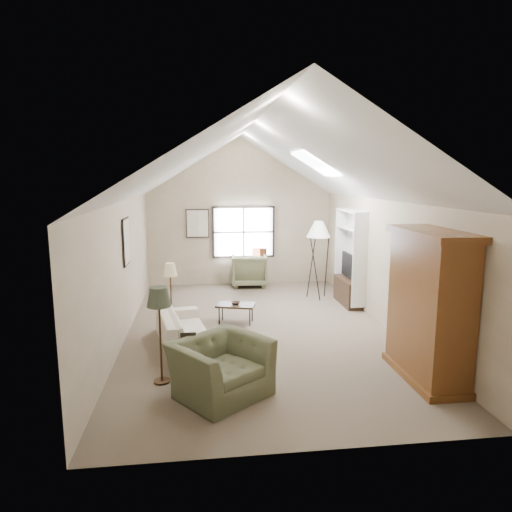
{
  "coord_description": "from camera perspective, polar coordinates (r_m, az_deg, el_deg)",
  "views": [
    {
      "loc": [
        -1.1,
        -8.41,
        2.95
      ],
      "look_at": [
        0.0,
        0.4,
        1.4
      ],
      "focal_mm": 32.0,
      "sensor_mm": 36.0,
      "label": 1
    }
  ],
  "objects": [
    {
      "name": "side_table",
      "position": [
        6.7,
        -8.37,
        -13.86
      ],
      "size": [
        0.61,
        0.61,
        0.52
      ],
      "primitive_type": "cylinder",
      "rotation": [
        0.0,
        0.0,
        0.19
      ],
      "color": "#3A2017",
      "rests_on": "ground"
    },
    {
      "name": "tan_lamp",
      "position": [
        9.25,
        -10.58,
        -4.67
      ],
      "size": [
        0.3,
        0.3,
        1.3
      ],
      "primitive_type": null,
      "rotation": [
        0.0,
        0.0,
        0.19
      ],
      "color": "tan",
      "rests_on": "ground"
    },
    {
      "name": "tv_alcove",
      "position": [
        10.74,
        11.67,
        0.04
      ],
      "size": [
        0.32,
        1.3,
        2.1
      ],
      "primitive_type": "cube",
      "color": "white",
      "rests_on": "ground"
    },
    {
      "name": "coffee_table",
      "position": [
        9.37,
        -2.54,
        -7.19
      ],
      "size": [
        0.86,
        0.63,
        0.39
      ],
      "primitive_type": "cube",
      "rotation": [
        0.0,
        0.0,
        -0.28
      ],
      "color": "#342615",
      "rests_on": "ground"
    },
    {
      "name": "tripod_lamp",
      "position": [
        11.14,
        7.74,
        -0.44
      ],
      "size": [
        0.73,
        0.73,
        1.94
      ],
      "primitive_type": null,
      "rotation": [
        0.0,
        0.0,
        -0.39
      ],
      "color": "silver",
      "rests_on": "ground"
    },
    {
      "name": "dark_lamp",
      "position": [
        6.74,
        -11.88,
        -9.59
      ],
      "size": [
        0.4,
        0.4,
        1.45
      ],
      "primitive_type": null,
      "rotation": [
        0.0,
        0.0,
        0.19
      ],
      "color": "#2A2F21",
      "rests_on": "ground"
    },
    {
      "name": "sofa",
      "position": [
        8.18,
        -8.87,
        -9.09
      ],
      "size": [
        1.18,
        2.19,
        0.61
      ],
      "primitive_type": "imported",
      "rotation": [
        0.0,
        0.0,
        1.76
      ],
      "color": "beige",
      "rests_on": "ground"
    },
    {
      "name": "room_shell",
      "position": [
        8.49,
        0.34,
        11.64
      ],
      "size": [
        5.01,
        8.01,
        4.0
      ],
      "color": "#756753",
      "rests_on": "ground"
    },
    {
      "name": "skylight",
      "position": [
        9.62,
        7.48,
        11.42
      ],
      "size": [
        0.8,
        1.2,
        0.52
      ],
      "primitive_type": null,
      "color": "white",
      "rests_on": "room_shell"
    },
    {
      "name": "media_console",
      "position": [
        10.91,
        11.41,
        -4.36
      ],
      "size": [
        0.34,
        1.18,
        0.6
      ],
      "primitive_type": "cube",
      "color": "#382316",
      "rests_on": "ground"
    },
    {
      "name": "bowl",
      "position": [
        9.31,
        -2.55,
        -5.9
      ],
      "size": [
        0.23,
        0.23,
        0.05
      ],
      "primitive_type": "imported",
      "rotation": [
        0.0,
        0.0,
        -0.28
      ],
      "color": "#332015",
      "rests_on": "coffee_table"
    },
    {
      "name": "armchair_near",
      "position": [
        6.39,
        -4.46,
        -13.8
      ],
      "size": [
        1.57,
        1.54,
        0.77
      ],
      "primitive_type": "imported",
      "rotation": [
        0.0,
        0.0,
        0.65
      ],
      "color": "#575B3F",
      "rests_on": "ground"
    },
    {
      "name": "side_chair",
      "position": [
        12.46,
        0.39,
        -1.43
      ],
      "size": [
        0.46,
        0.46,
        1.01
      ],
      "primitive_type": "cube",
      "rotation": [
        0.0,
        0.0,
        -0.19
      ],
      "color": "brown",
      "rests_on": "ground"
    },
    {
      "name": "armoire",
      "position": [
        7.1,
        20.84,
        -5.87
      ],
      "size": [
        0.6,
        1.5,
        2.2
      ],
      "primitive_type": "cube",
      "color": "brown",
      "rests_on": "ground"
    },
    {
      "name": "armchair_far",
      "position": [
        12.44,
        -0.86,
        -1.75
      ],
      "size": [
        0.99,
        1.02,
        0.88
      ],
      "primitive_type": "imported",
      "rotation": [
        0.0,
        0.0,
        3.08
      ],
      "color": "#666E4D",
      "rests_on": "ground"
    },
    {
      "name": "window",
      "position": [
        12.52,
        -1.57,
        3.01
      ],
      "size": [
        1.72,
        0.08,
        1.42
      ],
      "primitive_type": "cube",
      "color": "black",
      "rests_on": "room_shell"
    },
    {
      "name": "tv_panel",
      "position": [
        10.78,
        11.53,
        -1.16
      ],
      "size": [
        0.05,
        0.9,
        0.55
      ],
      "primitive_type": "cube",
      "color": "black",
      "rests_on": "media_console"
    },
    {
      "name": "wall_art",
      "position": [
        10.45,
        -11.36,
        2.99
      ],
      "size": [
        1.97,
        3.71,
        0.88
      ],
      "color": "black",
      "rests_on": "room_shell"
    }
  ]
}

